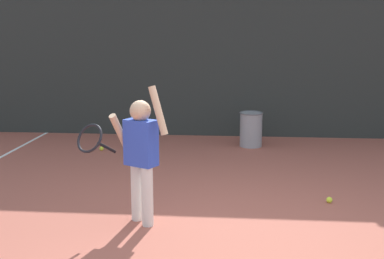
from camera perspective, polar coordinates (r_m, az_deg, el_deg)
ground_plane at (r=4.55m, az=4.91°, el=-12.54°), size 20.00×20.00×0.00m
back_fence_windscreen at (r=8.75m, az=5.17°, el=10.37°), size 12.96×0.08×3.44m
fence_post_1 at (r=9.06m, az=-8.54°, el=10.79°), size 0.09×0.09×3.59m
fence_post_2 at (r=9.06m, az=18.86°, el=10.33°), size 0.09×0.09×3.59m
tennis_player at (r=4.72m, az=-6.13°, el=-2.41°), size 0.88×0.55×1.35m
ball_hopper at (r=8.08m, az=6.81°, el=0.07°), size 0.38×0.38×0.56m
tennis_ball_0 at (r=5.64m, az=15.54°, el=-7.83°), size 0.07×0.07×0.07m
tennis_ball_3 at (r=7.91m, az=-10.38°, el=-2.17°), size 0.07×0.07×0.07m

